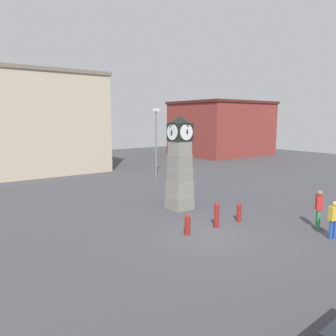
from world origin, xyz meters
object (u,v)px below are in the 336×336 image
(bollard_far_row, at_px, (239,212))
(pedestrian_crossing_lot, at_px, (334,218))
(bollard_near_tower, at_px, (187,224))
(clock_tower, at_px, (180,165))
(pedestrian_by_cars, at_px, (319,207))
(street_lamp_near_road, at_px, (156,138))
(bollard_mid_row, at_px, (217,215))

(bollard_far_row, height_order, pedestrian_crossing_lot, pedestrian_crossing_lot)
(bollard_near_tower, relative_size, pedestrian_crossing_lot, 0.56)
(clock_tower, distance_m, bollard_far_row, 3.97)
(clock_tower, relative_size, pedestrian_by_cars, 2.87)
(bollard_near_tower, xyz_separation_m, pedestrian_by_cars, (5.04, -2.95, 0.55))
(bollard_near_tower, relative_size, bollard_far_row, 0.99)
(street_lamp_near_road, bearing_deg, pedestrian_crossing_lot, -98.53)
(bollard_far_row, relative_size, pedestrian_by_cars, 0.51)
(bollard_near_tower, bearing_deg, clock_tower, 55.06)
(street_lamp_near_road, bearing_deg, clock_tower, -118.05)
(bollard_mid_row, relative_size, pedestrian_by_cars, 0.65)
(bollard_near_tower, height_order, pedestrian_by_cars, pedestrian_by_cars)
(pedestrian_crossing_lot, bearing_deg, pedestrian_by_cars, 54.99)
(pedestrian_crossing_lot, bearing_deg, bollard_near_tower, 137.76)
(clock_tower, xyz_separation_m, bollard_far_row, (0.83, -3.37, -1.93))
(pedestrian_crossing_lot, distance_m, street_lamp_near_road, 15.77)
(bollard_near_tower, xyz_separation_m, street_lamp_near_road, (6.65, 11.48, 2.83))
(bollard_near_tower, bearing_deg, pedestrian_by_cars, -30.32)
(bollard_mid_row, xyz_separation_m, street_lamp_near_road, (5.00, 11.55, 2.70))
(street_lamp_near_road, bearing_deg, bollard_near_tower, -120.09)
(pedestrian_crossing_lot, xyz_separation_m, street_lamp_near_road, (2.31, 15.42, 2.40))
(pedestrian_by_cars, bearing_deg, bollard_mid_row, 139.71)
(pedestrian_crossing_lot, bearing_deg, clock_tower, 106.21)
(bollard_near_tower, xyz_separation_m, pedestrian_crossing_lot, (4.34, -3.94, 0.44))
(clock_tower, relative_size, street_lamp_near_road, 0.89)
(clock_tower, xyz_separation_m, bollard_mid_row, (-0.61, -3.30, -1.80))
(bollard_far_row, xyz_separation_m, pedestrian_crossing_lot, (1.25, -3.79, 0.43))
(clock_tower, height_order, pedestrian_crossing_lot, clock_tower)
(bollard_mid_row, bearing_deg, pedestrian_by_cars, -40.29)
(bollard_mid_row, distance_m, pedestrian_by_cars, 4.46)
(clock_tower, height_order, bollard_far_row, clock_tower)
(bollard_mid_row, distance_m, pedestrian_crossing_lot, 4.72)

